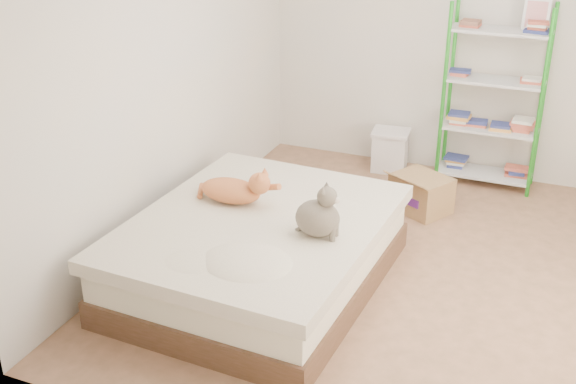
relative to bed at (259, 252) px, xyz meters
The scene contains 7 objects.
room 1.50m from the bed, 32.12° to the left, with size 3.81×4.21×2.61m.
bed is the anchor object (origin of this frame).
orange_cat 0.51m from the bed, 148.80° to the left, with size 0.55×0.30×0.22m, color #D58847, non-canonical shape.
grey_cat 0.64m from the bed, ahead, with size 0.27×0.32×0.37m, color gray, non-canonical shape.
shelf_unit 2.80m from the bed, 63.55° to the left, with size 0.88×0.36×1.74m.
cardboard_box 1.82m from the bed, 63.98° to the left, with size 0.58×0.60×0.37m.
white_bin 2.44m from the bed, 82.92° to the left, with size 0.38×0.35×0.41m.
Camera 1 is at (1.00, -4.64, 2.80)m, focal length 45.00 mm.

